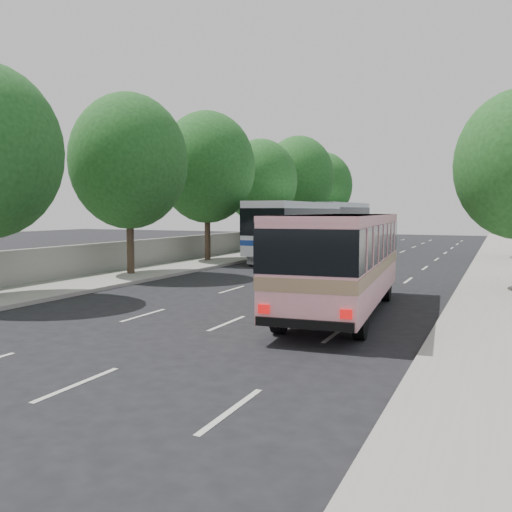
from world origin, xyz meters
The scene contains 15 objects.
ground centered at (0.00, 0.00, 0.00)m, with size 120.00×120.00×0.00m, color black.
sidewalk_left centered at (-8.50, 20.00, 0.07)m, with size 4.00×90.00×0.15m, color #9E998E.
sidewalk_right centered at (8.50, 20.00, 0.06)m, with size 4.00×90.00×0.12m, color #9E998E.
low_wall centered at (-10.30, 20.00, 0.90)m, with size 0.30×90.00×1.50m, color #9E998E.
tree_left_b centered at (-8.42, 5.94, 5.82)m, with size 5.70×5.70×8.88m.
tree_left_c centered at (-8.62, 13.94, 6.12)m, with size 6.00×6.00×9.35m.
tree_left_d centered at (-8.52, 21.94, 5.63)m, with size 5.52×5.52×8.60m.
tree_left_e centered at (-8.42, 29.94, 6.43)m, with size 6.30×6.30×9.82m.
tree_left_f centered at (-8.62, 37.94, 6.00)m, with size 5.88×5.88×9.16m.
pink_bus centered at (3.58, 0.85, 1.93)m, with size 3.32×9.88×3.09m.
pink_taxi centered at (1.00, 7.14, 0.84)m, with size 1.99×4.95×1.69m, color #DD1383.
white_pickup centered at (-4.50, 15.35, 0.89)m, with size 2.50×6.16×1.79m, color silver.
tour_coach_front centered at (-4.50, 18.83, 2.28)m, with size 3.07×12.73×3.79m.
tour_coach_rear centered at (-6.30, 35.36, 2.40)m, with size 2.98×13.37×3.99m.
taxi_roof_sign centered at (1.00, 7.14, 1.78)m, with size 0.55×0.18×0.18m, color silver.
Camera 1 is at (8.07, -15.56, 3.21)m, focal length 38.00 mm.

